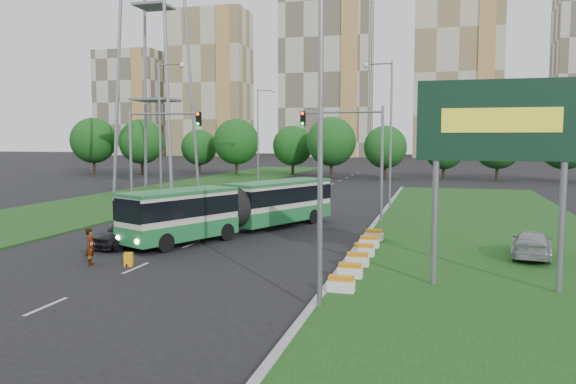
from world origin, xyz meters
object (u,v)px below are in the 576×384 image
(car_left_far, at_px, (187,200))
(articulated_bus, at_px, (235,207))
(shopping_trolley, at_px, (128,259))
(car_left_near, at_px, (127,233))
(traffic_mast_median, at_px, (358,145))
(billboard, at_px, (500,129))
(pedestrian, at_px, (91,247))
(car_median, at_px, (532,244))
(traffic_mast_left, at_px, (150,145))

(car_left_far, bearing_deg, articulated_bus, -70.21)
(shopping_trolley, bearing_deg, car_left_near, 104.20)
(traffic_mast_median, bearing_deg, car_left_near, -133.46)
(billboard, xyz_separation_m, traffic_mast_median, (-7.47, 16.00, -0.81))
(pedestrian, bearing_deg, car_left_far, -9.48)
(articulated_bus, height_order, shopping_trolley, articulated_bus)
(articulated_bus, height_order, car_left_near, articulated_bus)
(articulated_bus, bearing_deg, car_median, 12.36)
(traffic_mast_left, bearing_deg, shopping_trolley, -65.02)
(car_left_far, bearing_deg, car_left_near, -94.56)
(traffic_mast_left, relative_size, car_median, 1.85)
(articulated_bus, height_order, car_median, articulated_bus)
(shopping_trolley, bearing_deg, pedestrian, 170.35)
(traffic_mast_left, xyz_separation_m, car_left_far, (0.38, 5.18, -4.61))
(traffic_mast_median, height_order, car_left_far, traffic_mast_median)
(pedestrian, relative_size, shopping_trolley, 2.72)
(traffic_mast_median, distance_m, car_median, 14.41)
(traffic_mast_left, height_order, shopping_trolley, traffic_mast_left)
(billboard, distance_m, car_median, 8.67)
(articulated_bus, xyz_separation_m, car_left_far, (-8.03, 10.20, -0.86))
(traffic_mast_median, bearing_deg, car_median, -44.63)
(car_left_near, distance_m, car_median, 20.71)
(traffic_mast_median, bearing_deg, articulated_bus, -138.24)
(articulated_bus, bearing_deg, traffic_mast_left, 173.79)
(car_left_far, bearing_deg, traffic_mast_median, -34.23)
(traffic_mast_median, distance_m, car_left_near, 16.51)
(car_left_near, height_order, shopping_trolley, car_left_near)
(traffic_mast_left, distance_m, car_left_far, 6.95)
(car_median, distance_m, shopping_trolley, 19.04)
(car_median, height_order, shopping_trolley, car_median)
(traffic_mast_median, distance_m, pedestrian, 19.44)
(car_median, bearing_deg, shopping_trolley, 27.67)
(articulated_bus, relative_size, car_left_far, 3.53)
(car_left_far, height_order, shopping_trolley, car_left_far)
(car_left_far, bearing_deg, billboard, -60.64)
(billboard, height_order, car_left_far, billboard)
(traffic_mast_median, distance_m, traffic_mast_left, 15.19)
(car_left_near, distance_m, shopping_trolley, 5.00)
(pedestrian, bearing_deg, shopping_trolley, -104.77)
(billboard, relative_size, traffic_mast_median, 1.00)
(car_left_far, xyz_separation_m, pedestrian, (4.69, -20.18, 0.11))
(articulated_bus, xyz_separation_m, shopping_trolley, (-1.54, -9.73, -1.29))
(car_median, bearing_deg, traffic_mast_median, -35.82)
(car_left_far, xyz_separation_m, shopping_trolley, (6.49, -19.93, -0.43))
(traffic_mast_median, distance_m, car_left_far, 16.03)
(billboard, height_order, car_median, billboard)
(car_median, xyz_separation_m, shopping_trolley, (-18.01, -6.15, -0.47))
(traffic_mast_median, relative_size, car_median, 1.85)
(car_median, bearing_deg, articulated_bus, -3.45)
(car_left_near, bearing_deg, car_median, 19.76)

